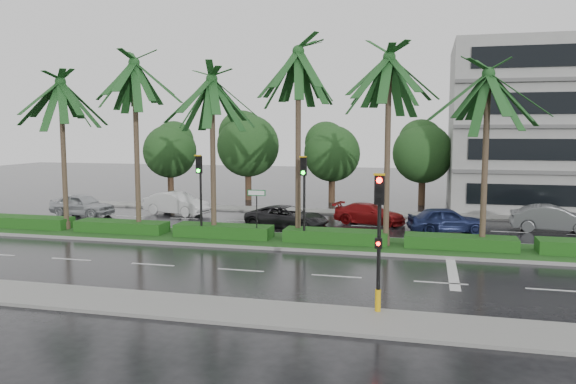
% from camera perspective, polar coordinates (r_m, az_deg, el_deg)
% --- Properties ---
extents(ground, '(120.00, 120.00, 0.00)m').
position_cam_1_polar(ground, '(28.17, -1.52, -5.51)').
color(ground, black).
rests_on(ground, ground).
extents(near_sidewalk, '(40.00, 2.40, 0.12)m').
position_cam_1_polar(near_sidewalk, '(18.84, -10.04, -11.44)').
color(near_sidewalk, gray).
rests_on(near_sidewalk, ground).
extents(far_sidewalk, '(40.00, 2.00, 0.12)m').
position_cam_1_polar(far_sidewalk, '(39.67, 3.13, -1.96)').
color(far_sidewalk, gray).
rests_on(far_sidewalk, ground).
extents(median, '(36.00, 4.00, 0.15)m').
position_cam_1_polar(median, '(29.10, -0.99, -4.97)').
color(median, gray).
rests_on(median, ground).
extents(hedge, '(35.20, 1.40, 0.60)m').
position_cam_1_polar(hedge, '(29.02, -1.00, -4.25)').
color(hedge, '#173F12').
rests_on(hedge, median).
extents(lane_markings, '(34.00, 13.06, 0.01)m').
position_cam_1_polar(lane_markings, '(27.11, 4.46, -5.98)').
color(lane_markings, silver).
rests_on(lane_markings, ground).
extents(palm_row, '(26.30, 4.20, 10.33)m').
position_cam_1_polar(palm_row, '(29.00, -3.45, 11.17)').
color(palm_row, '#453428').
rests_on(palm_row, median).
extents(signal_near, '(0.34, 0.45, 4.36)m').
position_cam_1_polar(signal_near, '(17.53, 9.21, -4.53)').
color(signal_near, black).
rests_on(signal_near, near_sidewalk).
extents(signal_median_left, '(0.34, 0.42, 4.36)m').
position_cam_1_polar(signal_median_left, '(29.31, -8.94, 0.81)').
color(signal_median_left, black).
rests_on(signal_median_left, median).
extents(signal_median_right, '(0.34, 0.42, 4.36)m').
position_cam_1_polar(signal_median_right, '(27.63, 1.62, 0.56)').
color(signal_median_right, black).
rests_on(signal_median_right, median).
extents(street_sign, '(0.95, 0.09, 2.60)m').
position_cam_1_polar(street_sign, '(28.55, -3.21, -1.03)').
color(street_sign, black).
rests_on(street_sign, median).
extents(bg_trees, '(32.70, 5.12, 7.39)m').
position_cam_1_polar(bg_trees, '(44.76, 4.66, 4.57)').
color(bg_trees, '#3D2D1C').
rests_on(bg_trees, ground).
extents(building, '(16.00, 10.00, 12.00)m').
position_cam_1_polar(building, '(45.57, 26.34, 5.96)').
color(building, gray).
rests_on(building, ground).
extents(car_silver, '(2.29, 4.63, 1.52)m').
position_cam_1_polar(car_silver, '(40.19, -20.19, -1.23)').
color(car_silver, '#A9ADB1').
rests_on(car_silver, ground).
extents(car_white, '(2.64, 4.90, 1.53)m').
position_cam_1_polar(car_white, '(39.10, -11.27, -1.15)').
color(car_white, silver).
rests_on(car_white, ground).
extents(car_darkgrey, '(3.22, 5.28, 1.37)m').
position_cam_1_polar(car_darkgrey, '(32.86, -0.06, -2.59)').
color(car_darkgrey, black).
rests_on(car_darkgrey, ground).
extents(car_red, '(2.70, 4.69, 1.28)m').
position_cam_1_polar(car_red, '(34.88, 8.28, -2.21)').
color(car_red, maroon).
rests_on(car_red, ground).
extents(car_blue, '(2.75, 4.57, 1.45)m').
position_cam_1_polar(car_blue, '(32.88, 15.79, -2.74)').
color(car_blue, '#1A244F').
rests_on(car_blue, ground).
extents(car_grey, '(1.85, 4.64, 1.50)m').
position_cam_1_polar(car_grey, '(35.33, 25.32, -2.46)').
color(car_grey, '#555759').
rests_on(car_grey, ground).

